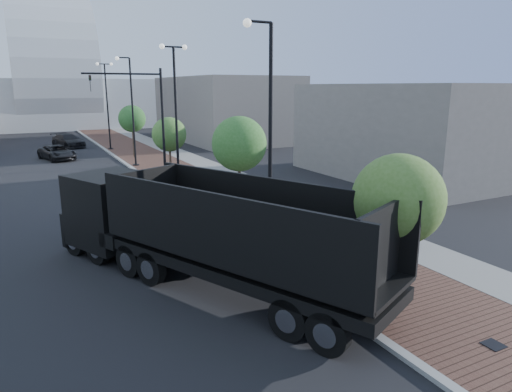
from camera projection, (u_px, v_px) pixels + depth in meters
name	position (u px, v px, depth m)	size (l,w,h in m)	color
sidewalk	(151.00, 155.00, 46.23)	(7.00, 140.00, 0.12)	#4C2D23
concrete_strip	(177.00, 153.00, 47.44)	(2.40, 140.00, 0.13)	slate
curb	(116.00, 157.00, 44.66)	(0.30, 140.00, 0.14)	gray
dump_truck	(166.00, 230.00, 16.86)	(8.33, 13.79, 3.84)	black
white_sedan	(181.00, 240.00, 18.50)	(1.57, 4.49, 1.48)	white
dark_car_mid	(57.00, 152.00, 43.33)	(2.28, 4.95, 1.38)	black
dark_car_far	(68.00, 141.00, 52.23)	(2.14, 5.26, 1.53)	black
pedestrian	(408.00, 231.00, 19.40)	(0.59, 0.38, 1.61)	black
streetlight_1	(268.00, 150.00, 17.99)	(1.44, 0.56, 9.21)	black
streetlight_2	(176.00, 119.00, 28.29)	(1.72, 0.56, 9.28)	black
streetlight_3	(132.00, 116.00, 38.70)	(1.44, 0.56, 9.21)	black
streetlight_4	(107.00, 105.00, 48.99)	(1.72, 0.56, 9.28)	black
traffic_mast	(149.00, 114.00, 30.43)	(5.09, 0.20, 8.00)	black
tree_0	(398.00, 200.00, 13.55)	(2.75, 2.75, 4.91)	#382619
tree_1	(240.00, 144.00, 22.93)	(2.78, 2.78, 5.39)	#382619
tree_2	(170.00, 135.00, 33.43)	(2.54, 2.52, 4.64)	#382619
tree_3	(132.00, 119.00, 43.68)	(2.59, 2.58, 5.09)	#382619
convention_center	(53.00, 91.00, 81.20)	(50.00, 30.00, 50.00)	#AFB5B9
commercial_block_ne	(224.00, 109.00, 59.54)	(12.00, 22.00, 8.00)	slate
commercial_block_e	(405.00, 131.00, 34.67)	(10.00, 16.00, 7.00)	#645E5A
utility_cover_0	(493.00, 345.00, 12.07)	(0.50, 0.50, 0.02)	black
utility_cover_1	(333.00, 259.00, 18.11)	(0.50, 0.50, 0.02)	black
utility_cover_2	(223.00, 199.00, 27.60)	(0.50, 0.50, 0.02)	black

